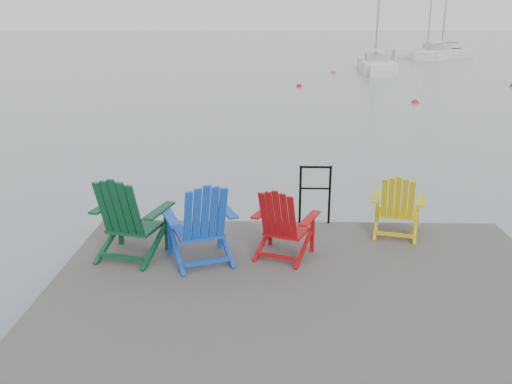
{
  "coord_description": "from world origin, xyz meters",
  "views": [
    {
      "loc": [
        -0.41,
        -5.28,
        3.45
      ],
      "look_at": [
        -0.65,
        2.88,
        0.85
      ],
      "focal_mm": 38.0,
      "sensor_mm": 36.0,
      "label": 1
    }
  ],
  "objects_px": {
    "chair_yellow": "(397,205)",
    "sailboat_near": "(375,66)",
    "buoy_b": "(299,87)",
    "chair_red": "(283,222)",
    "buoy_a": "(415,103)",
    "chair_green": "(128,217)",
    "sailboat_far": "(431,53)",
    "handrail": "(315,189)",
    "buoy_d": "(333,73)",
    "chair_blue": "(201,222)",
    "sailboat_mid": "(440,54)"
  },
  "relations": [
    {
      "from": "chair_green",
      "to": "chair_yellow",
      "type": "distance_m",
      "value": 3.7
    },
    {
      "from": "sailboat_near",
      "to": "buoy_d",
      "type": "bearing_deg",
      "value": -146.68
    },
    {
      "from": "handrail",
      "to": "sailboat_far",
      "type": "relative_size",
      "value": 0.09
    },
    {
      "from": "chair_green",
      "to": "buoy_b",
      "type": "bearing_deg",
      "value": 96.44
    },
    {
      "from": "chair_red",
      "to": "sailboat_far",
      "type": "height_order",
      "value": "sailboat_far"
    },
    {
      "from": "buoy_b",
      "to": "buoy_a",
      "type": "bearing_deg",
      "value": -51.1
    },
    {
      "from": "chair_blue",
      "to": "sailboat_mid",
      "type": "relative_size",
      "value": 0.09
    },
    {
      "from": "chair_red",
      "to": "sailboat_near",
      "type": "bearing_deg",
      "value": 99.58
    },
    {
      "from": "sailboat_near",
      "to": "chair_green",
      "type": "bearing_deg",
      "value": -100.71
    },
    {
      "from": "chair_blue",
      "to": "buoy_d",
      "type": "distance_m",
      "value": 31.86
    },
    {
      "from": "buoy_a",
      "to": "buoy_d",
      "type": "distance_m",
      "value": 14.01
    },
    {
      "from": "buoy_a",
      "to": "chair_red",
      "type": "bearing_deg",
      "value": -109.34
    },
    {
      "from": "chair_yellow",
      "to": "sailboat_near",
      "type": "bearing_deg",
      "value": 94.78
    },
    {
      "from": "sailboat_near",
      "to": "sailboat_far",
      "type": "relative_size",
      "value": 1.11
    },
    {
      "from": "chair_red",
      "to": "buoy_b",
      "type": "distance_m",
      "value": 23.38
    },
    {
      "from": "chair_green",
      "to": "sailboat_far",
      "type": "bearing_deg",
      "value": 84.87
    },
    {
      "from": "sailboat_near",
      "to": "buoy_b",
      "type": "relative_size",
      "value": 35.09
    },
    {
      "from": "chair_red",
      "to": "chair_blue",
      "type": "bearing_deg",
      "value": -147.83
    },
    {
      "from": "sailboat_far",
      "to": "buoy_a",
      "type": "relative_size",
      "value": 31.62
    },
    {
      "from": "sailboat_far",
      "to": "buoy_d",
      "type": "bearing_deg",
      "value": 152.0
    },
    {
      "from": "chair_red",
      "to": "sailboat_near",
      "type": "distance_m",
      "value": 33.73
    },
    {
      "from": "handrail",
      "to": "buoy_b",
      "type": "distance_m",
      "value": 22.11
    },
    {
      "from": "chair_red",
      "to": "buoy_a",
      "type": "xyz_separation_m",
      "value": [
        6.1,
        17.39,
        -0.98
      ]
    },
    {
      "from": "chair_blue",
      "to": "chair_red",
      "type": "relative_size",
      "value": 1.13
    },
    {
      "from": "sailboat_near",
      "to": "buoy_a",
      "type": "bearing_deg",
      "value": -89.13
    },
    {
      "from": "sailboat_mid",
      "to": "buoy_d",
      "type": "relative_size",
      "value": 39.26
    },
    {
      "from": "handrail",
      "to": "buoy_d",
      "type": "height_order",
      "value": "handrail"
    },
    {
      "from": "handrail",
      "to": "buoy_d",
      "type": "xyz_separation_m",
      "value": [
        3.53,
        30.0,
        -1.04
      ]
    },
    {
      "from": "sailboat_mid",
      "to": "buoy_d",
      "type": "height_order",
      "value": "sailboat_mid"
    },
    {
      "from": "handrail",
      "to": "sailboat_near",
      "type": "relative_size",
      "value": 0.08
    },
    {
      "from": "chair_yellow",
      "to": "buoy_a",
      "type": "height_order",
      "value": "chair_yellow"
    },
    {
      "from": "handrail",
      "to": "buoy_a",
      "type": "height_order",
      "value": "handrail"
    },
    {
      "from": "handrail",
      "to": "chair_blue",
      "type": "relative_size",
      "value": 0.83
    },
    {
      "from": "chair_red",
      "to": "buoy_a",
      "type": "distance_m",
      "value": 18.46
    },
    {
      "from": "chair_red",
      "to": "buoy_a",
      "type": "relative_size",
      "value": 3.01
    },
    {
      "from": "sailboat_near",
      "to": "buoy_b",
      "type": "height_order",
      "value": "sailboat_near"
    },
    {
      "from": "buoy_b",
      "to": "buoy_d",
      "type": "relative_size",
      "value": 1.01
    },
    {
      "from": "handrail",
      "to": "sailboat_mid",
      "type": "bearing_deg",
      "value": 71.54
    },
    {
      "from": "chair_blue",
      "to": "chair_green",
      "type": "bearing_deg",
      "value": 150.84
    },
    {
      "from": "chair_red",
      "to": "chair_yellow",
      "type": "height_order",
      "value": "chair_red"
    },
    {
      "from": "chair_yellow",
      "to": "sailboat_near",
      "type": "height_order",
      "value": "sailboat_near"
    },
    {
      "from": "sailboat_far",
      "to": "buoy_b",
      "type": "bearing_deg",
      "value": 155.86
    },
    {
      "from": "sailboat_mid",
      "to": "sailboat_far",
      "type": "xyz_separation_m",
      "value": [
        -0.24,
        2.16,
        0.0
      ]
    },
    {
      "from": "chair_green",
      "to": "sailboat_mid",
      "type": "height_order",
      "value": "sailboat_mid"
    },
    {
      "from": "sailboat_near",
      "to": "buoy_a",
      "type": "height_order",
      "value": "sailboat_near"
    },
    {
      "from": "chair_blue",
      "to": "sailboat_far",
      "type": "xyz_separation_m",
      "value": [
        16.59,
        49.44,
        -0.69
      ]
    },
    {
      "from": "chair_yellow",
      "to": "chair_red",
      "type": "bearing_deg",
      "value": -139.77
    },
    {
      "from": "chair_blue",
      "to": "chair_red",
      "type": "xyz_separation_m",
      "value": [
        1.03,
        0.19,
        -0.06
      ]
    },
    {
      "from": "sailboat_mid",
      "to": "chair_green",
      "type": "bearing_deg",
      "value": -77.86
    },
    {
      "from": "chair_red",
      "to": "sailboat_mid",
      "type": "distance_m",
      "value": 49.67
    }
  ]
}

